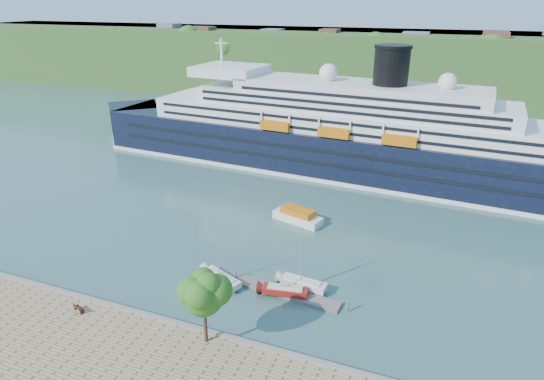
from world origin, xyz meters
The scene contains 11 objects.
ground centered at (0.00, 0.00, 0.00)m, with size 400.00×400.00×0.00m, color #305552.
far_hillside centered at (0.00, 145.00, 12.00)m, with size 400.00×50.00×24.00m, color #335321.
quay_coping centered at (0.00, -0.20, 1.15)m, with size 220.00×0.50×0.30m, color slate.
cruise_ship centered at (-0.35, 58.49, 13.63)m, with size 121.38×17.67×27.26m, color black, non-canonical shape.
park_bench centered at (-13.82, -2.49, 1.53)m, with size 1.64×0.67×1.05m, color #3F1E12, non-canonical shape.
promenade_tree centered at (2.69, -1.50, 5.76)m, with size 5.75×5.75×9.52m, color #276019, non-canonical shape.
floating_pontoon centered at (5.89, 11.04, 0.20)m, with size 17.69×2.16×0.39m, color slate, non-canonical shape.
sailboat_white_near centered at (-1.31, 9.94, 4.33)m, with size 6.70×1.86×8.65m, color silver, non-canonical shape.
sailboat_red centered at (7.50, 10.44, 4.15)m, with size 6.43×1.79×8.30m, color maroon, non-canonical shape.
sailboat_white_far centered at (9.25, 12.76, 4.33)m, with size 6.71×1.86×8.67m, color silver, non-canonical shape.
tender_launch centered at (2.39, 31.21, 1.21)m, with size 8.73×2.99×2.41m, color #CB660B, non-canonical shape.
Camera 1 is at (23.43, -35.36, 35.25)m, focal length 30.00 mm.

